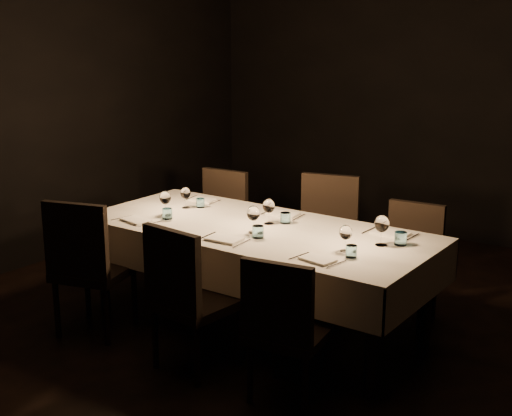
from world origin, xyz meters
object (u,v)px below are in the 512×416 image
Objects in this scene: chair_near_right at (284,324)px; chair_near_center at (186,293)px; dining_table at (256,237)px; chair_far_right at (410,256)px; chair_near_left at (87,262)px; chair_far_center at (325,232)px; chair_far_left at (219,219)px.

chair_near_center is at bearing -6.84° from chair_near_right.
chair_far_right is (0.83, 0.80, -0.20)m from dining_table.
chair_near_left is 1.89m from chair_far_center.
chair_far_left is 1.05× the size of chair_far_right.
chair_near_center is 1.10× the size of chair_far_right.
chair_near_center is 1.78m from chair_far_right.
chair_near_left is 0.92m from chair_near_center.
chair_near_left is 1.63m from chair_near_right.
chair_far_right is (0.75, -0.05, -0.05)m from chair_far_center.
chair_near_center is 1.64m from chair_far_center.
chair_far_center is (0.97, 1.62, -0.01)m from chair_near_left.
chair_near_center is 1.05× the size of chair_far_left.
chair_far_center is (0.08, 0.84, -0.15)m from dining_table.
chair_far_left is at bearing -50.87° from chair_near_right.
chair_far_center reaches higher than chair_far_right.
chair_near_left is 1.01× the size of chair_far_center.
chair_far_right is (1.71, 1.57, -0.06)m from chair_near_left.
chair_far_center is at bearing -76.33° from chair_near_right.
chair_near_left reaches higher than chair_near_center.
chair_far_left is at bearing 170.89° from chair_far_center.
chair_near_center is (0.03, -0.79, -0.16)m from dining_table.
chair_near_center reaches higher than chair_far_right.
chair_near_center reaches higher than chair_near_right.
chair_far_left is at bearing -105.01° from chair_near_left.
chair_far_center is (-0.66, 1.61, 0.04)m from chair_near_right.
chair_near_center is at bearing -106.50° from chair_far_center.
chair_far_right is (1.75, 0.05, -0.02)m from chair_far_left.
chair_near_right is (0.74, -0.77, -0.19)m from dining_table.
chair_near_center is 0.71m from chair_near_right.
chair_near_center is at bearing 162.54° from chair_near_left.
chair_near_center is 1.08× the size of chair_near_right.
dining_table is at bearing -155.25° from chair_near_left.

